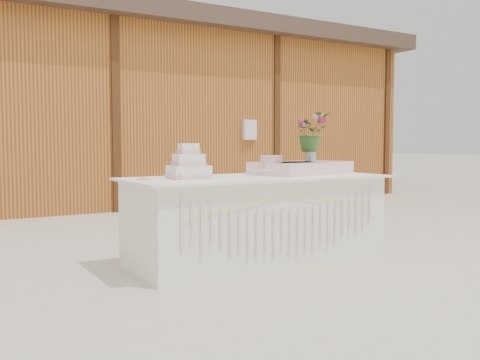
% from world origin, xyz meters
% --- Properties ---
extents(ground, '(80.00, 80.00, 0.00)m').
position_xyz_m(ground, '(0.00, 0.00, 0.00)').
color(ground, beige).
rests_on(ground, ground).
extents(barn, '(12.60, 4.60, 3.30)m').
position_xyz_m(barn, '(-0.01, 5.99, 1.68)').
color(barn, '#A86423').
rests_on(barn, ground).
extents(cake_table, '(2.40, 1.00, 0.77)m').
position_xyz_m(cake_table, '(0.00, -0.00, 0.39)').
color(cake_table, white).
rests_on(cake_table, ground).
extents(wedding_cake, '(0.37, 0.37, 0.30)m').
position_xyz_m(wedding_cake, '(-0.64, 0.09, 0.87)').
color(wedding_cake, white).
rests_on(wedding_cake, cake_table).
extents(pink_cake_stand, '(0.26, 0.26, 0.19)m').
position_xyz_m(pink_cake_stand, '(0.18, 0.03, 0.87)').
color(pink_cake_stand, white).
rests_on(pink_cake_stand, cake_table).
extents(satin_runner, '(1.04, 0.74, 0.12)m').
position_xyz_m(satin_runner, '(0.55, 0.07, 0.83)').
color(satin_runner, beige).
rests_on(satin_runner, cake_table).
extents(flower_vase, '(0.11, 0.11, 0.14)m').
position_xyz_m(flower_vase, '(0.71, 0.13, 0.96)').
color(flower_vase, silver).
rests_on(flower_vase, satin_runner).
extents(bouquet, '(0.36, 0.32, 0.38)m').
position_xyz_m(bouquet, '(0.71, 0.13, 1.23)').
color(bouquet, '#355A24').
rests_on(bouquet, flower_vase).
extents(loose_flowers, '(0.28, 0.40, 0.02)m').
position_xyz_m(loose_flowers, '(-1.05, 0.12, 0.78)').
color(loose_flowers, '#FF9BBA').
rests_on(loose_flowers, cake_table).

